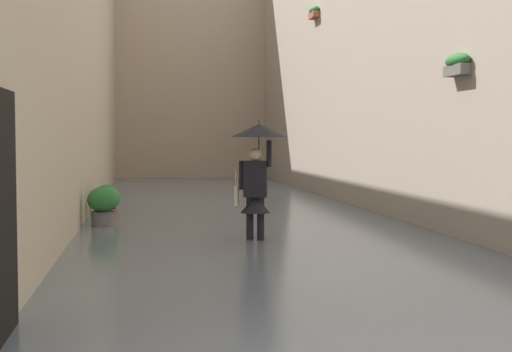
% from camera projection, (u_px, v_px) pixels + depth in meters
% --- Properties ---
extents(ground_plane, '(70.15, 70.15, 0.00)m').
position_uv_depth(ground_plane, '(229.00, 212.00, 17.60)').
color(ground_plane, slate).
extents(flood_water, '(7.23, 34.06, 0.09)m').
position_uv_depth(flood_water, '(229.00, 210.00, 17.60)').
color(flood_water, slate).
rests_on(flood_water, ground_plane).
extents(building_facade_left, '(2.04, 32.06, 9.96)m').
position_uv_depth(building_facade_left, '(394.00, 9.00, 17.96)').
color(building_facade_left, '#A89989').
rests_on(building_facade_left, ground_plane).
extents(building_facade_right, '(2.04, 32.06, 8.72)m').
position_uv_depth(building_facade_right, '(51.00, 26.00, 16.74)').
color(building_facade_right, beige).
rests_on(building_facade_right, ground_plane).
extents(building_facade_far, '(10.03, 1.80, 10.78)m').
position_uv_depth(building_facade_far, '(190.00, 56.00, 32.06)').
color(building_facade_far, tan).
rests_on(building_facade_far, ground_plane).
extents(person_wading, '(0.96, 0.96, 2.09)m').
position_uv_depth(person_wading, '(257.00, 160.00, 12.08)').
color(person_wading, '#2D2319').
rests_on(person_wading, ground_plane).
extents(potted_plant_near_right, '(0.58, 0.58, 0.85)m').
position_uv_depth(potted_plant_near_right, '(103.00, 206.00, 14.06)').
color(potted_plant_near_right, '#66605B').
rests_on(potted_plant_near_right, ground_plane).
extents(potted_plant_far_right, '(0.56, 0.56, 0.74)m').
position_uv_depth(potted_plant_far_right, '(107.00, 199.00, 16.39)').
color(potted_plant_far_right, '#9E563D').
rests_on(potted_plant_far_right, ground_plane).
extents(potted_plant_mid_right, '(0.61, 0.61, 0.76)m').
position_uv_depth(potted_plant_mid_right, '(106.00, 202.00, 15.28)').
color(potted_plant_mid_right, '#9E563D').
rests_on(potted_plant_mid_right, ground_plane).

